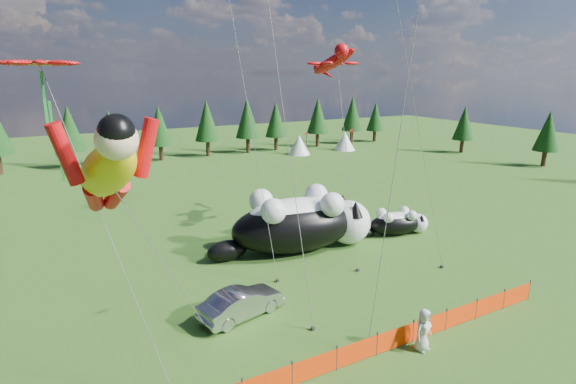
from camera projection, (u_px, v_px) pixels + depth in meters
The scene contains 11 objects.
ground at pixel (317, 327), 20.75m from camera, with size 160.00×160.00×0.00m, color #11390A.
safety_fence at pixel (357, 352), 18.07m from camera, with size 22.06×0.06×1.10m.
tree_line at pixel (132, 132), 57.95m from camera, with size 90.00×4.00×8.00m, color black, non-canonical shape.
festival_tents at pixel (227, 151), 59.44m from camera, with size 50.00×3.20×2.80m, color white, non-canonical shape.
cat_large at pixel (302, 222), 29.37m from camera, with size 11.30×5.06×4.09m.
cat_small at pixel (398, 222), 32.52m from camera, with size 5.20×2.74×1.90m.
car at pixel (242, 303), 21.50m from camera, with size 1.50×4.30×1.42m, color #B2B1B6.
spectator_e at pixel (423, 330), 18.82m from camera, with size 0.91×0.59×1.87m, color beige.
superhero_kite at pixel (107, 171), 14.43m from camera, with size 6.47×5.56×11.07m.
gecko_kite at pixel (333, 62), 32.71m from camera, with size 5.85×12.29×15.37m.
flower_kite at pixel (41, 68), 15.59m from camera, with size 4.49×5.99×12.66m.
Camera 1 is at (-10.00, -15.57, 11.36)m, focal length 28.00 mm.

